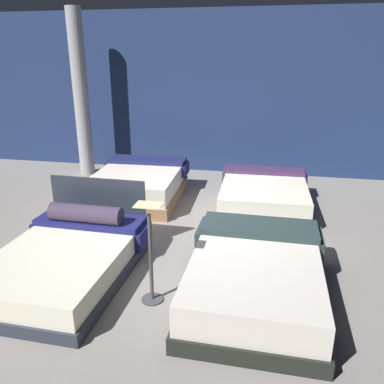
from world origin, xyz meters
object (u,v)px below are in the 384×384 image
(price_sign, at_px, (151,265))
(support_pillar, at_px, (81,95))
(bed_0, at_px, (67,257))
(bed_3, at_px, (264,196))
(bed_2, at_px, (139,185))
(bed_1, at_px, (255,276))

(price_sign, bearing_deg, support_pillar, 123.07)
(bed_0, height_order, price_sign, price_sign)
(bed_3, bearing_deg, bed_2, 177.93)
(price_sign, xyz_separation_m, support_pillar, (-2.89, 4.43, 1.30))
(bed_0, distance_m, price_sign, 1.23)
(bed_1, distance_m, bed_3, 2.72)
(price_sign, bearing_deg, bed_1, 15.11)
(bed_1, height_order, price_sign, price_sign)
(bed_0, relative_size, bed_1, 1.02)
(bed_0, height_order, bed_2, bed_0)
(bed_0, bearing_deg, bed_2, 91.26)
(bed_2, height_order, bed_3, bed_2)
(bed_2, xyz_separation_m, support_pillar, (-1.70, 1.38, 1.47))
(bed_1, bearing_deg, bed_3, 90.09)
(bed_2, distance_m, bed_3, 2.31)
(bed_1, xyz_separation_m, price_sign, (-1.10, -0.30, 0.18))
(bed_1, height_order, support_pillar, support_pillar)
(bed_1, height_order, bed_3, bed_1)
(bed_1, distance_m, support_pillar, 5.93)
(bed_3, xyz_separation_m, support_pillar, (-4.01, 1.41, 1.51))
(bed_0, distance_m, bed_3, 3.55)
(bed_0, distance_m, support_pillar, 4.71)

